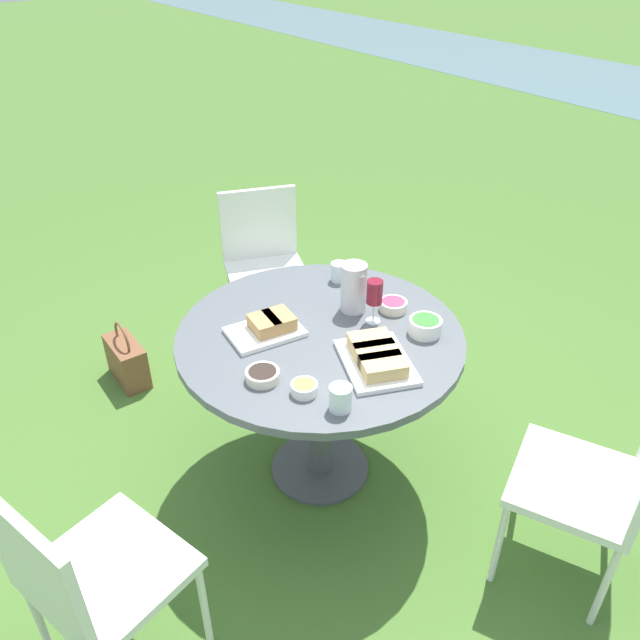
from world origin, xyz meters
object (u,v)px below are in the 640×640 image
(chair_far_back, at_px, (603,476))
(handbag, at_px, (127,360))
(chair_near_left, at_px, (264,257))
(chair_near_right, at_px, (83,574))
(wine_glass, at_px, (375,294))
(dining_table, at_px, (320,356))
(water_pitcher, at_px, (354,287))

(chair_far_back, bearing_deg, handbag, -156.05)
(chair_near_left, distance_m, chair_near_right, 2.08)
(chair_near_right, xyz_separation_m, wine_glass, (-0.27, 1.33, 0.38))
(dining_table, bearing_deg, handbag, -157.91)
(chair_near_right, bearing_deg, wine_glass, 101.59)
(dining_table, distance_m, chair_far_back, 1.13)
(chair_near_left, bearing_deg, handbag, -93.49)
(handbag, bearing_deg, chair_far_back, 23.95)
(water_pitcher, bearing_deg, wine_glass, 3.39)
(dining_table, xyz_separation_m, chair_near_left, (-1.10, 0.40, -0.13))
(dining_table, distance_m, wine_glass, 0.34)
(chair_near_left, xyz_separation_m, wine_glass, (1.17, -0.17, 0.38))
(chair_near_right, xyz_separation_m, handbag, (-1.49, 0.64, -0.40))
(water_pitcher, relative_size, wine_glass, 1.10)
(water_pitcher, bearing_deg, handbag, -147.97)
(chair_near_right, bearing_deg, chair_near_left, 133.73)
(chair_near_right, xyz_separation_m, chair_far_back, (0.67, 1.60, 0.00))
(chair_far_back, height_order, handbag, chair_far_back)
(chair_near_left, height_order, chair_near_right, same)
(chair_near_left, height_order, water_pitcher, water_pitcher)
(chair_far_back, xyz_separation_m, wine_glass, (-0.95, -0.27, 0.38))
(chair_near_left, distance_m, water_pitcher, 1.12)
(dining_table, relative_size, wine_glass, 6.04)
(dining_table, height_order, water_pitcher, water_pitcher)
(chair_near_left, relative_size, chair_near_right, 1.00)
(wine_glass, relative_size, handbag, 0.52)
(dining_table, distance_m, chair_near_right, 1.17)
(dining_table, distance_m, chair_near_left, 1.18)
(chair_near_right, distance_m, handbag, 1.67)
(dining_table, relative_size, chair_near_right, 1.30)
(chair_near_left, xyz_separation_m, chair_far_back, (2.12, 0.10, 0.00))
(dining_table, height_order, chair_far_back, chair_far_back)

